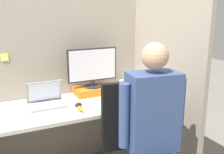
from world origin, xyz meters
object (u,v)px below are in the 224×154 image
(monitor, at_px, (92,67))
(coffee_mug, at_px, (120,84))
(person, at_px, (159,129))
(stapler, at_px, (144,92))
(laptop, at_px, (46,101))
(carrot_toy, at_px, (81,110))
(paper_box, at_px, (93,90))
(office_chair, at_px, (142,151))

(monitor, relative_size, coffee_mug, 5.07)
(person, bearing_deg, stapler, 64.47)
(laptop, height_order, person, person)
(laptop, bearing_deg, stapler, -4.80)
(carrot_toy, xyz_separation_m, coffee_mug, (0.58, 0.46, 0.03))
(carrot_toy, bearing_deg, paper_box, 57.53)
(laptop, xyz_separation_m, person, (0.56, -0.85, -0.01))
(paper_box, xyz_separation_m, carrot_toy, (-0.26, -0.41, -0.02))
(person, distance_m, coffee_mug, 1.06)
(paper_box, relative_size, coffee_mug, 3.69)
(paper_box, relative_size, laptop, 1.18)
(person, bearing_deg, monitor, 94.40)
(monitor, relative_size, office_chair, 0.48)
(laptop, xyz_separation_m, office_chair, (0.54, -0.68, -0.25))
(monitor, distance_m, person, 1.02)
(office_chair, bearing_deg, stapler, 57.31)
(paper_box, xyz_separation_m, monitor, (-0.00, 0.00, 0.24))
(monitor, xyz_separation_m, coffee_mug, (0.32, 0.04, -0.22))
(carrot_toy, bearing_deg, monitor, 57.71)
(monitor, distance_m, office_chair, 0.96)
(monitor, xyz_separation_m, stapler, (0.44, -0.22, -0.25))
(office_chair, bearing_deg, monitor, 93.86)
(coffee_mug, bearing_deg, office_chair, -107.12)
(paper_box, distance_m, carrot_toy, 0.49)
(monitor, height_order, office_chair, monitor)
(stapler, bearing_deg, coffee_mug, 114.81)
(laptop, height_order, stapler, laptop)
(stapler, relative_size, office_chair, 0.16)
(paper_box, height_order, carrot_toy, paper_box)
(paper_box, bearing_deg, coffee_mug, 7.95)
(paper_box, relative_size, carrot_toy, 2.80)
(carrot_toy, height_order, person, person)
(carrot_toy, relative_size, person, 0.10)
(person, bearing_deg, office_chair, 97.06)
(monitor, bearing_deg, stapler, -26.35)
(monitor, relative_size, stapler, 2.91)
(paper_box, distance_m, stapler, 0.50)
(stapler, distance_m, carrot_toy, 0.73)
(carrot_toy, bearing_deg, person, -59.78)
(carrot_toy, height_order, office_chair, office_chair)
(monitor, relative_size, carrot_toy, 3.85)
(coffee_mug, bearing_deg, carrot_toy, -142.08)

